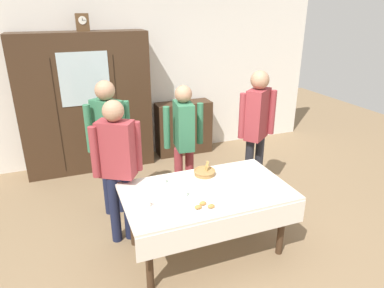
# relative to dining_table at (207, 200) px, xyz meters

# --- Properties ---
(ground_plane) EXTENTS (12.00, 12.00, 0.00)m
(ground_plane) POSITION_rel_dining_table_xyz_m (0.00, 0.23, -0.63)
(ground_plane) COLOR #846B4C
(ground_plane) RESTS_ON ground
(back_wall) EXTENTS (6.40, 0.10, 2.70)m
(back_wall) POSITION_rel_dining_table_xyz_m (0.00, 2.88, 0.72)
(back_wall) COLOR silver
(back_wall) RESTS_ON ground
(dining_table) EXTENTS (1.69, 0.99, 0.72)m
(dining_table) POSITION_rel_dining_table_xyz_m (0.00, 0.00, 0.00)
(dining_table) COLOR #3D2819
(dining_table) RESTS_ON ground
(wall_cabinet) EXTENTS (1.93, 0.46, 2.12)m
(wall_cabinet) POSITION_rel_dining_table_xyz_m (-0.90, 2.59, 0.43)
(wall_cabinet) COLOR #3D2819
(wall_cabinet) RESTS_ON ground
(mantel_clock) EXTENTS (0.18, 0.11, 0.24)m
(mantel_clock) POSITION_rel_dining_table_xyz_m (-0.83, 2.59, 1.61)
(mantel_clock) COLOR brown
(mantel_clock) RESTS_ON wall_cabinet
(bookshelf_low) EXTENTS (0.96, 0.35, 0.92)m
(bookshelf_low) POSITION_rel_dining_table_xyz_m (0.69, 2.64, -0.17)
(bookshelf_low) COLOR #3D2819
(bookshelf_low) RESTS_ON ground
(book_stack) EXTENTS (0.14, 0.23, 0.08)m
(book_stack) POSITION_rel_dining_table_xyz_m (0.69, 2.64, 0.33)
(book_stack) COLOR #99332D
(book_stack) RESTS_ON bookshelf_low
(tea_cup_back_edge) EXTENTS (0.13, 0.13, 0.06)m
(tea_cup_back_edge) POSITION_rel_dining_table_xyz_m (-0.37, 0.32, 0.12)
(tea_cup_back_edge) COLOR silver
(tea_cup_back_edge) RESTS_ON dining_table
(tea_cup_near_left) EXTENTS (0.13, 0.13, 0.06)m
(tea_cup_near_left) POSITION_rel_dining_table_xyz_m (-0.64, -0.06, 0.13)
(tea_cup_near_left) COLOR white
(tea_cup_near_left) RESTS_ON dining_table
(tea_cup_near_right) EXTENTS (0.13, 0.13, 0.06)m
(tea_cup_near_right) POSITION_rel_dining_table_xyz_m (-0.25, -0.01, 0.13)
(tea_cup_near_right) COLOR silver
(tea_cup_near_right) RESTS_ON dining_table
(bread_basket) EXTENTS (0.24, 0.24, 0.16)m
(bread_basket) POSITION_rel_dining_table_xyz_m (0.11, 0.35, 0.13)
(bread_basket) COLOR #9E7542
(bread_basket) RESTS_ON dining_table
(pastry_plate) EXTENTS (0.28, 0.28, 0.05)m
(pastry_plate) POSITION_rel_dining_table_xyz_m (-0.16, -0.29, 0.11)
(pastry_plate) COLOR white
(pastry_plate) RESTS_ON dining_table
(spoon_near_right) EXTENTS (0.12, 0.02, 0.01)m
(spoon_near_right) POSITION_rel_dining_table_xyz_m (0.56, 0.03, 0.10)
(spoon_near_right) COLOR silver
(spoon_near_right) RESTS_ON dining_table
(spoon_far_left) EXTENTS (0.12, 0.02, 0.01)m
(spoon_far_left) POSITION_rel_dining_table_xyz_m (-0.41, -0.11, 0.10)
(spoon_far_left) COLOR silver
(spoon_far_left) RESTS_ON dining_table
(person_behind_table_right) EXTENTS (0.52, 0.38, 1.73)m
(person_behind_table_right) POSITION_rel_dining_table_xyz_m (1.05, 0.85, 0.43)
(person_behind_table_right) COLOR #232328
(person_behind_table_right) RESTS_ON ground
(person_near_right_end) EXTENTS (0.52, 0.36, 1.61)m
(person_near_right_end) POSITION_rel_dining_table_xyz_m (-0.79, 0.53, 0.35)
(person_near_right_end) COLOR #191E38
(person_near_right_end) RESTS_ON ground
(person_by_cabinet) EXTENTS (0.52, 0.38, 1.58)m
(person_by_cabinet) POSITION_rel_dining_table_xyz_m (0.12, 1.04, 0.33)
(person_by_cabinet) COLOR #933338
(person_by_cabinet) RESTS_ON ground
(person_behind_table_left) EXTENTS (0.52, 0.41, 1.69)m
(person_behind_table_left) POSITION_rel_dining_table_xyz_m (-0.78, 1.12, 0.41)
(person_behind_table_left) COLOR #191E38
(person_behind_table_left) RESTS_ON ground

